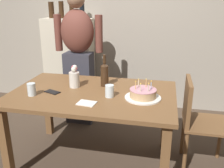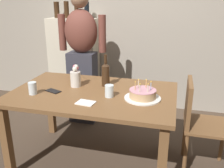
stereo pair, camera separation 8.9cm
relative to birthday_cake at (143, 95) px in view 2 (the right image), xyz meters
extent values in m
plane|color=#47382B|center=(-0.46, 0.05, -0.78)|extent=(10.00, 10.00, 0.00)
cube|color=#9E9384|center=(-0.46, 1.60, 0.52)|extent=(5.20, 0.10, 2.60)
cube|color=brown|center=(-0.46, 0.05, -0.06)|extent=(1.50, 0.96, 0.03)
cube|color=brown|center=(-1.14, -0.36, -0.43)|extent=(0.07, 0.07, 0.70)
cube|color=brown|center=(0.22, -0.36, -0.43)|extent=(0.07, 0.07, 0.70)
cube|color=brown|center=(-1.14, 0.46, -0.43)|extent=(0.07, 0.07, 0.70)
cube|color=brown|center=(0.22, 0.46, -0.43)|extent=(0.07, 0.07, 0.70)
cylinder|color=white|center=(0.00, 0.00, -0.03)|extent=(0.31, 0.31, 0.01)
cylinder|color=tan|center=(0.00, 0.00, 0.01)|extent=(0.23, 0.23, 0.07)
cylinder|color=#D18E9E|center=(0.00, 0.00, 0.04)|extent=(0.23, 0.23, 0.01)
cylinder|color=beige|center=(-0.02, -0.06, 0.08)|extent=(0.01, 0.01, 0.06)
sphere|color=#F9C64C|center=(-0.02, -0.06, 0.12)|extent=(0.01, 0.01, 0.01)
cylinder|color=beige|center=(0.05, -0.05, 0.08)|extent=(0.01, 0.01, 0.06)
sphere|color=#F9C64C|center=(0.05, -0.05, 0.12)|extent=(0.01, 0.01, 0.01)
cylinder|color=#93B7DB|center=(0.06, 0.02, 0.08)|extent=(0.01, 0.01, 0.06)
sphere|color=#F9C64C|center=(0.06, 0.02, 0.12)|extent=(0.01, 0.01, 0.01)
cylinder|color=#EAB266|center=(0.02, 0.06, 0.08)|extent=(0.01, 0.01, 0.06)
sphere|color=#F9C64C|center=(0.02, 0.06, 0.12)|extent=(0.01, 0.01, 0.01)
cylinder|color=beige|center=(-0.05, 0.05, 0.08)|extent=(0.01, 0.01, 0.06)
sphere|color=#F9C64C|center=(-0.05, 0.05, 0.12)|extent=(0.01, 0.01, 0.01)
cylinder|color=#EAB266|center=(-0.06, -0.02, 0.08)|extent=(0.01, 0.01, 0.06)
sphere|color=#F9C64C|center=(-0.06, -0.02, 0.12)|extent=(0.01, 0.01, 0.01)
cylinder|color=silver|center=(-0.97, -0.14, 0.02)|extent=(0.07, 0.07, 0.11)
cylinder|color=silver|center=(-0.29, -0.03, 0.02)|extent=(0.08, 0.08, 0.11)
cylinder|color=#382314|center=(-0.40, 0.24, 0.06)|extent=(0.08, 0.08, 0.20)
cone|color=#382314|center=(-0.40, 0.24, 0.18)|extent=(0.08, 0.08, 0.03)
cylinder|color=#382314|center=(-0.40, 0.24, 0.23)|extent=(0.03, 0.03, 0.08)
cube|color=black|center=(-0.82, -0.03, -0.03)|extent=(0.16, 0.12, 0.01)
cube|color=white|center=(-0.44, -0.21, -0.03)|extent=(0.16, 0.13, 0.01)
cylinder|color=silver|center=(-0.68, 0.15, 0.04)|extent=(0.10, 0.10, 0.15)
sphere|color=#DB6670|center=(-0.68, 0.17, 0.15)|extent=(0.06, 0.06, 0.06)
sphere|color=silver|center=(-0.68, 0.15, 0.14)|extent=(0.05, 0.05, 0.05)
sphere|color=silver|center=(-0.67, 0.17, 0.16)|extent=(0.04, 0.04, 0.04)
cube|color=#33333D|center=(-0.89, 0.86, -0.32)|extent=(0.34, 0.23, 0.92)
ellipsoid|color=brown|center=(-0.89, 0.86, 0.40)|extent=(0.41, 0.27, 0.52)
cylinder|color=brown|center=(-0.63, 0.89, 0.38)|extent=(0.09, 0.09, 0.44)
cylinder|color=brown|center=(-1.15, 0.89, 0.38)|extent=(0.09, 0.09, 0.44)
cube|color=brown|center=(0.58, 0.19, -0.32)|extent=(0.42, 0.42, 0.02)
cube|color=brown|center=(0.39, 0.19, -0.11)|extent=(0.04, 0.40, 0.40)
cylinder|color=brown|center=(0.76, 0.37, -0.55)|extent=(0.04, 0.04, 0.45)
cylinder|color=brown|center=(0.40, 0.01, -0.55)|extent=(0.04, 0.04, 0.45)
cylinder|color=brown|center=(0.40, 0.37, -0.55)|extent=(0.04, 0.04, 0.45)
cube|color=beige|center=(-1.22, 1.38, -0.13)|extent=(0.71, 0.30, 1.29)
cylinder|color=#382314|center=(-1.44, 1.38, 0.62)|extent=(0.08, 0.08, 0.22)
cylinder|color=#382314|center=(-1.29, 1.38, 0.63)|extent=(0.07, 0.07, 0.23)
cylinder|color=#382314|center=(-1.14, 1.38, 0.65)|extent=(0.06, 0.06, 0.27)
cylinder|color=black|center=(-0.99, 1.38, 0.62)|extent=(0.07, 0.07, 0.22)
camera|label=1|loc=(0.16, -2.00, 0.78)|focal=39.87mm
camera|label=2|loc=(0.25, -1.98, 0.78)|focal=39.87mm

